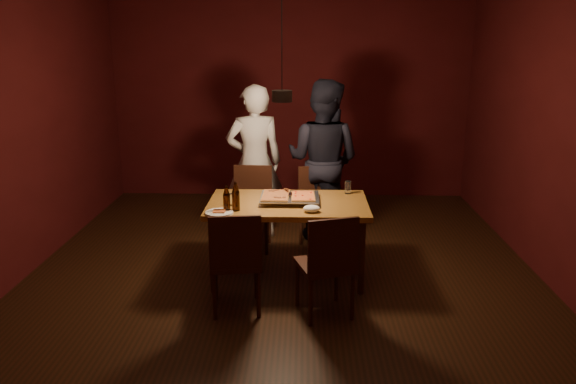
{
  "coord_description": "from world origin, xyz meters",
  "views": [
    {
      "loc": [
        0.2,
        -4.99,
        2.26
      ],
      "look_at": [
        0.05,
        0.07,
        0.85
      ],
      "focal_mm": 35.0,
      "sensor_mm": 36.0,
      "label": 1
    }
  ],
  "objects_px": {
    "dining_table": "(288,210)",
    "diner_dark": "(323,160)",
    "chair_far_left": "(252,199)",
    "diner_white": "(254,162)",
    "beer_bottle_a": "(227,198)",
    "pizza_tray": "(290,199)",
    "plate_slice": "(219,212)",
    "chair_far_right": "(319,200)",
    "chair_near_left": "(235,254)",
    "pendant_lamp": "(282,95)",
    "chair_near_right": "(328,257)",
    "beer_bottle_b": "(236,196)"
  },
  "relations": [
    {
      "from": "dining_table",
      "to": "beer_bottle_a",
      "type": "height_order",
      "value": "beer_bottle_a"
    },
    {
      "from": "pizza_tray",
      "to": "pendant_lamp",
      "type": "xyz_separation_m",
      "value": [
        -0.07,
        -0.11,
        0.99
      ]
    },
    {
      "from": "pizza_tray",
      "to": "plate_slice",
      "type": "bearing_deg",
      "value": -145.38
    },
    {
      "from": "chair_far_right",
      "to": "plate_slice",
      "type": "distance_m",
      "value": 1.51
    },
    {
      "from": "chair_near_right",
      "to": "diner_dark",
      "type": "height_order",
      "value": "diner_dark"
    },
    {
      "from": "diner_dark",
      "to": "pendant_lamp",
      "type": "bearing_deg",
      "value": 95.76
    },
    {
      "from": "pendant_lamp",
      "to": "plate_slice",
      "type": "bearing_deg",
      "value": -151.85
    },
    {
      "from": "plate_slice",
      "to": "pendant_lamp",
      "type": "distance_m",
      "value": 1.18
    },
    {
      "from": "beer_bottle_b",
      "to": "pizza_tray",
      "type": "bearing_deg",
      "value": 32.97
    },
    {
      "from": "chair_far_right",
      "to": "chair_near_left",
      "type": "bearing_deg",
      "value": 51.07
    },
    {
      "from": "chair_near_right",
      "to": "beer_bottle_a",
      "type": "height_order",
      "value": "beer_bottle_a"
    },
    {
      "from": "pizza_tray",
      "to": "beer_bottle_a",
      "type": "distance_m",
      "value": 0.65
    },
    {
      "from": "diner_dark",
      "to": "pendant_lamp",
      "type": "xyz_separation_m",
      "value": [
        -0.41,
        -1.21,
        0.85
      ]
    },
    {
      "from": "diner_dark",
      "to": "beer_bottle_a",
      "type": "bearing_deg",
      "value": 82.39
    },
    {
      "from": "chair_far_right",
      "to": "diner_white",
      "type": "relative_size",
      "value": 0.29
    },
    {
      "from": "plate_slice",
      "to": "beer_bottle_b",
      "type": "bearing_deg",
      "value": 34.06
    },
    {
      "from": "dining_table",
      "to": "diner_dark",
      "type": "relative_size",
      "value": 0.83
    },
    {
      "from": "dining_table",
      "to": "beer_bottle_a",
      "type": "distance_m",
      "value": 0.64
    },
    {
      "from": "chair_near_left",
      "to": "beer_bottle_a",
      "type": "distance_m",
      "value": 0.6
    },
    {
      "from": "diner_white",
      "to": "pendant_lamp",
      "type": "bearing_deg",
      "value": 94.07
    },
    {
      "from": "dining_table",
      "to": "diner_white",
      "type": "distance_m",
      "value": 1.25
    },
    {
      "from": "chair_near_right",
      "to": "beer_bottle_a",
      "type": "bearing_deg",
      "value": 131.12
    },
    {
      "from": "dining_table",
      "to": "plate_slice",
      "type": "relative_size",
      "value": 6.07
    },
    {
      "from": "beer_bottle_b",
      "to": "diner_white",
      "type": "xyz_separation_m",
      "value": [
        0.04,
        1.43,
        -0.0
      ]
    },
    {
      "from": "dining_table",
      "to": "chair_far_left",
      "type": "xyz_separation_m",
      "value": [
        -0.42,
        0.81,
        -0.14
      ]
    },
    {
      "from": "dining_table",
      "to": "chair_far_left",
      "type": "bearing_deg",
      "value": 117.24
    },
    {
      "from": "chair_far_right",
      "to": "chair_near_right",
      "type": "xyz_separation_m",
      "value": [
        0.03,
        -1.64,
        0.0
      ]
    },
    {
      "from": "chair_near_right",
      "to": "diner_white",
      "type": "xyz_separation_m",
      "value": [
        -0.77,
        1.99,
        0.34
      ]
    },
    {
      "from": "beer_bottle_a",
      "to": "pizza_tray",
      "type": "bearing_deg",
      "value": 30.71
    },
    {
      "from": "chair_near_left",
      "to": "pizza_tray",
      "type": "height_order",
      "value": "chair_near_left"
    },
    {
      "from": "chair_far_left",
      "to": "diner_white",
      "type": "relative_size",
      "value": 0.28
    },
    {
      "from": "chair_near_right",
      "to": "beer_bottle_b",
      "type": "xyz_separation_m",
      "value": [
        -0.81,
        0.56,
        0.34
      ]
    },
    {
      "from": "pizza_tray",
      "to": "chair_near_left",
      "type": "bearing_deg",
      "value": -116.2
    },
    {
      "from": "pizza_tray",
      "to": "plate_slice",
      "type": "xyz_separation_m",
      "value": [
        -0.61,
        -0.4,
        -0.01
      ]
    },
    {
      "from": "chair_far_left",
      "to": "chair_far_right",
      "type": "distance_m",
      "value": 0.74
    },
    {
      "from": "dining_table",
      "to": "pendant_lamp",
      "type": "height_order",
      "value": "pendant_lamp"
    },
    {
      "from": "beer_bottle_a",
      "to": "diner_white",
      "type": "bearing_deg",
      "value": 85.2
    },
    {
      "from": "diner_white",
      "to": "dining_table",
      "type": "bearing_deg",
      "value": 97.34
    },
    {
      "from": "dining_table",
      "to": "chair_near_right",
      "type": "xyz_separation_m",
      "value": [
        0.35,
        -0.83,
        -0.14
      ]
    },
    {
      "from": "chair_near_right",
      "to": "plate_slice",
      "type": "height_order",
      "value": "chair_near_right"
    },
    {
      "from": "chair_near_left",
      "to": "beer_bottle_a",
      "type": "xyz_separation_m",
      "value": [
        -0.13,
        0.48,
        0.33
      ]
    },
    {
      "from": "chair_far_left",
      "to": "chair_near_left",
      "type": "relative_size",
      "value": 1.0
    },
    {
      "from": "beer_bottle_a",
      "to": "diner_dark",
      "type": "xyz_separation_m",
      "value": [
        0.9,
        1.43,
        0.04
      ]
    },
    {
      "from": "diner_white",
      "to": "chair_near_left",
      "type": "bearing_deg",
      "value": 77.78
    },
    {
      "from": "chair_near_right",
      "to": "dining_table",
      "type": "bearing_deg",
      "value": 95.06
    },
    {
      "from": "pendant_lamp",
      "to": "chair_far_right",
      "type": "bearing_deg",
      "value": 67.44
    },
    {
      "from": "dining_table",
      "to": "diner_dark",
      "type": "height_order",
      "value": "diner_dark"
    },
    {
      "from": "chair_near_left",
      "to": "pizza_tray",
      "type": "distance_m",
      "value": 0.95
    },
    {
      "from": "plate_slice",
      "to": "chair_far_right",
      "type": "bearing_deg",
      "value": 52.2
    },
    {
      "from": "beer_bottle_b",
      "to": "dining_table",
      "type": "bearing_deg",
      "value": 30.82
    }
  ]
}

